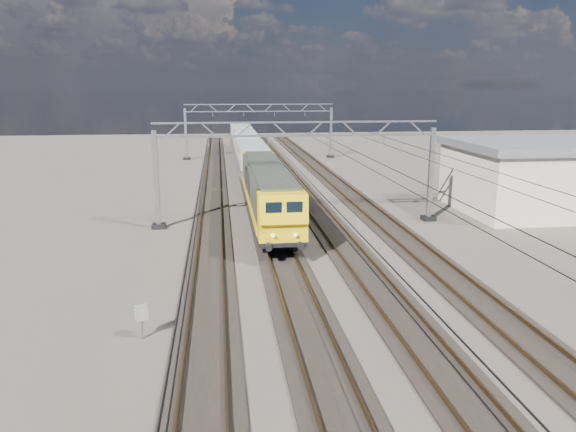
{
  "coord_description": "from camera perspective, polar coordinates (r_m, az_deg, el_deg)",
  "views": [
    {
      "loc": [
        -5.29,
        -33.68,
        9.48
      ],
      "look_at": [
        -1.6,
        -3.65,
        2.4
      ],
      "focal_mm": 35.0,
      "sensor_mm": 36.0,
      "label": 1
    }
  ],
  "objects": [
    {
      "name": "track_loco",
      "position": [
        35.12,
        -1.37,
        -2.37
      ],
      "size": [
        2.6,
        140.0,
        0.3
      ],
      "color": "black",
      "rests_on": "ground"
    },
    {
      "name": "trackside_cabinet",
      "position": [
        22.29,
        -14.68,
        -9.57
      ],
      "size": [
        0.53,
        0.46,
        1.35
      ],
      "rotation": [
        0.0,
        0.0,
        0.32
      ],
      "color": "gray",
      "rests_on": "ground"
    },
    {
      "name": "hopper_wagon_lead",
      "position": [
        56.89,
        -3.65,
        5.83
      ],
      "size": [
        3.38,
        13.0,
        3.25
      ],
      "color": "black",
      "rests_on": "ground"
    },
    {
      "name": "locomotive",
      "position": [
        39.43,
        -2.1,
        2.71
      ],
      "size": [
        2.76,
        21.1,
        3.62
      ],
      "color": "black",
      "rests_on": "ground"
    },
    {
      "name": "overhead_wires",
      "position": [
        42.18,
        0.23,
        8.1
      ],
      "size": [
        12.03,
        140.0,
        0.53
      ],
      "color": "black",
      "rests_on": "ground"
    },
    {
      "name": "track_outer_west",
      "position": [
        34.98,
        -7.91,
        -2.56
      ],
      "size": [
        2.6,
        140.0,
        0.3
      ],
      "color": "black",
      "rests_on": "ground"
    },
    {
      "name": "catenary_gantry_far",
      "position": [
        74.08,
        -2.92,
        8.84
      ],
      "size": [
        19.9,
        0.9,
        7.11
      ],
      "color": "gray",
      "rests_on": "ground"
    },
    {
      "name": "hopper_wagon_third",
      "position": [
        85.11,
        -4.81,
        8.24
      ],
      "size": [
        3.38,
        13.0,
        3.25
      ],
      "color": "black",
      "rests_on": "ground"
    },
    {
      "name": "catenary_gantry_mid",
      "position": [
        38.46,
        0.98,
        4.83
      ],
      "size": [
        19.9,
        0.9,
        7.11
      ],
      "color": "gray",
      "rests_on": "ground"
    },
    {
      "name": "track_outer_east",
      "position": [
        36.75,
        11.15,
        -1.92
      ],
      "size": [
        2.6,
        140.0,
        0.3
      ],
      "color": "black",
      "rests_on": "ground"
    },
    {
      "name": "hopper_wagon_mid",
      "position": [
        70.98,
        -4.34,
        7.27
      ],
      "size": [
        3.38,
        13.0,
        3.25
      ],
      "color": "black",
      "rests_on": "ground"
    },
    {
      "name": "track_inner_east",
      "position": [
        35.72,
        5.03,
        -2.15
      ],
      "size": [
        2.6,
        140.0,
        0.3
      ],
      "color": "black",
      "rests_on": "ground"
    },
    {
      "name": "ground",
      "position": [
        35.39,
        1.86,
        -2.38
      ],
      "size": [
        160.0,
        160.0,
        0.0
      ],
      "primitive_type": "plane",
      "color": "black",
      "rests_on": "ground"
    }
  ]
}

